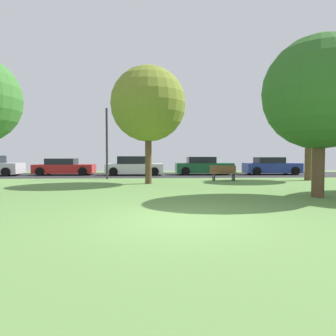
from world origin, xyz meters
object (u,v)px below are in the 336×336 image
at_px(oak_tree_left, 148,104).
at_px(park_bench, 223,173).
at_px(parked_car_red, 64,167).
at_px(street_lamp_post, 107,144).
at_px(oak_tree_center, 309,107).
at_px(birch_tree_lone, 320,93).
at_px(parked_car_blue, 271,166).
at_px(parked_car_green, 203,166).
at_px(parked_car_white, 134,167).

distance_m(oak_tree_left, park_bench, 6.09).
height_order(parked_car_red, street_lamp_post, street_lamp_post).
bearing_deg(oak_tree_center, street_lamp_post, 172.91).
bearing_deg(parked_car_red, oak_tree_left, -48.15).
distance_m(oak_tree_center, birch_tree_lone, 7.91).
xyz_separation_m(oak_tree_center, park_bench, (-5.19, 0.07, -3.98)).
bearing_deg(parked_car_blue, park_bench, -133.78).
distance_m(oak_tree_center, park_bench, 6.54).
distance_m(parked_car_red, park_bench, 12.40).
bearing_deg(park_bench, oak_tree_center, 179.22).
bearing_deg(parked_car_green, parked_car_red, 179.12).
bearing_deg(oak_tree_center, parked_car_blue, 90.77).
height_order(parked_car_red, parked_car_green, parked_car_green).
bearing_deg(birch_tree_lone, park_bench, 103.73).
distance_m(oak_tree_left, birch_tree_lone, 8.31).
bearing_deg(oak_tree_left, park_bench, 20.43).
bearing_deg(park_bench, parked_car_white, -42.59).
bearing_deg(parked_car_white, street_lamp_post, -111.69).
height_order(parked_car_green, parked_car_blue, parked_car_green).
xyz_separation_m(parked_car_blue, street_lamp_post, (-12.27, -3.88, 1.61)).
relative_size(parked_car_white, parked_car_green, 0.98).
bearing_deg(oak_tree_left, birch_tree_lone, -41.39).
height_order(birch_tree_lone, parked_car_green, birch_tree_lone).
bearing_deg(parked_car_red, street_lamp_post, -47.08).
height_order(oak_tree_center, park_bench, oak_tree_center).
height_order(oak_tree_center, oak_tree_left, oak_tree_left).
height_order(oak_tree_left, parked_car_white, oak_tree_left).
height_order(parked_car_green, park_bench, parked_car_green).
height_order(oak_tree_center, street_lamp_post, oak_tree_center).
height_order(birch_tree_lone, parked_car_blue, birch_tree_lone).
relative_size(parked_car_white, park_bench, 2.68).
xyz_separation_m(oak_tree_center, parked_car_green, (-5.46, 5.56, -3.79)).
bearing_deg(street_lamp_post, oak_tree_left, -49.62).
distance_m(oak_tree_left, parked_car_green, 9.05).
relative_size(oak_tree_left, parked_car_white, 1.45).
bearing_deg(oak_tree_left, parked_car_red, 131.85).
bearing_deg(parked_car_blue, oak_tree_left, -143.85).
height_order(oak_tree_left, parked_car_red, oak_tree_left).
bearing_deg(street_lamp_post, parked_car_white, 68.31).
bearing_deg(parked_car_blue, street_lamp_post, -162.45).
relative_size(birch_tree_lone, parked_car_white, 1.35).
xyz_separation_m(parked_car_white, parked_car_green, (5.39, 0.29, -0.01)).
relative_size(birch_tree_lone, park_bench, 3.63).
distance_m(birch_tree_lone, parked_car_blue, 13.32).
bearing_deg(parked_car_white, parked_car_red, 175.19).
xyz_separation_m(parked_car_green, parked_car_blue, (5.39, -0.14, -0.01)).
height_order(oak_tree_left, parked_car_green, oak_tree_left).
bearing_deg(oak_tree_center, parked_car_red, 160.58).
relative_size(oak_tree_center, parked_car_green, 1.42).
height_order(parked_car_green, street_lamp_post, street_lamp_post).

